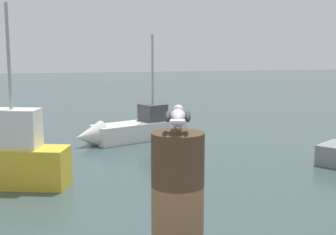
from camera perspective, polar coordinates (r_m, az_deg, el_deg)
mooring_post at (r=2.76m, az=1.21°, el=-13.09°), size 0.31×0.31×1.09m
seagull at (r=2.60m, az=1.25°, el=0.08°), size 0.19×0.39×0.14m
boat_white at (r=16.33m, az=-4.79°, el=-1.53°), size 4.36×2.65×3.91m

